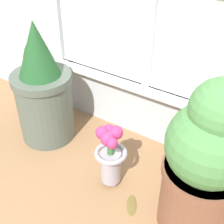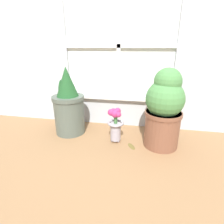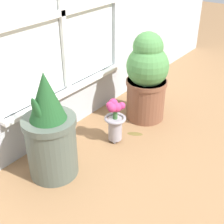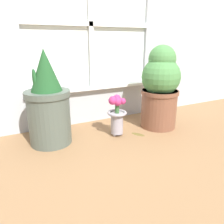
{
  "view_description": "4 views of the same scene",
  "coord_description": "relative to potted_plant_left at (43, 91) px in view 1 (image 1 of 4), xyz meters",
  "views": [
    {
      "loc": [
        0.58,
        -0.67,
        1.11
      ],
      "look_at": [
        -0.0,
        0.22,
        0.34
      ],
      "focal_mm": 50.0,
      "sensor_mm": 36.0,
      "label": 1
    },
    {
      "loc": [
        0.27,
        -1.23,
        0.8
      ],
      "look_at": [
        -0.0,
        0.19,
        0.26
      ],
      "focal_mm": 28.0,
      "sensor_mm": 36.0,
      "label": 2
    },
    {
      "loc": [
        -1.37,
        -0.89,
        1.25
      ],
      "look_at": [
        0.07,
        0.19,
        0.2
      ],
      "focal_mm": 50.0,
      "sensor_mm": 36.0,
      "label": 3
    },
    {
      "loc": [
        -0.68,
        -1.2,
        0.69
      ],
      "look_at": [
        -0.0,
        0.14,
        0.19
      ],
      "focal_mm": 35.0,
      "sensor_mm": 36.0,
      "label": 4
    }
  ],
  "objects": [
    {
      "name": "potted_plant_right",
      "position": [
        0.86,
        -0.09,
        0.05
      ],
      "size": [
        0.3,
        0.3,
        0.66
      ],
      "color": "brown",
      "rests_on": "ground_plane"
    },
    {
      "name": "fallen_leaf",
      "position": [
        0.62,
        -0.16,
        -0.28
      ],
      "size": [
        0.09,
        0.12,
        0.01
      ],
      "color": "brown",
      "rests_on": "ground_plane"
    },
    {
      "name": "ground_plane",
      "position": [
        0.43,
        -0.24,
        -0.28
      ],
      "size": [
        10.0,
        10.0,
        0.0
      ],
      "primitive_type": "plane",
      "color": "olive"
    },
    {
      "name": "potted_plant_left",
      "position": [
        0.0,
        0.0,
        0.0
      ],
      "size": [
        0.3,
        0.3,
        0.64
      ],
      "color": "#4C564C",
      "rests_on": "ground_plane"
    },
    {
      "name": "flower_vase",
      "position": [
        0.47,
        -0.1,
        -0.11
      ],
      "size": [
        0.14,
        0.14,
        0.31
      ],
      "color": "#99939E",
      "rests_on": "ground_plane"
    }
  ]
}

